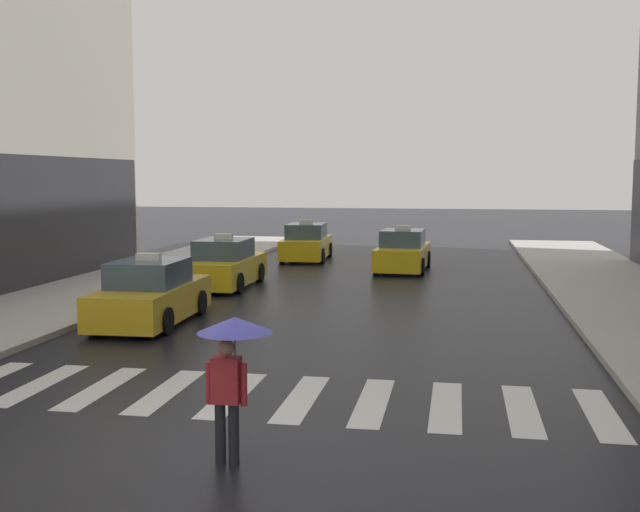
% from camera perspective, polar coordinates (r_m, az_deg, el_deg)
% --- Properties ---
extents(ground_plane, '(160.00, 160.00, 0.00)m').
position_cam_1_polar(ground_plane, '(10.51, -8.10, -14.81)').
color(ground_plane, black).
extents(crosswalk_markings, '(11.30, 2.80, 0.01)m').
position_cam_1_polar(crosswalk_markings, '(13.24, -3.95, -10.35)').
color(crosswalk_markings, silver).
rests_on(crosswalk_markings, ground).
extents(taxi_lead, '(2.04, 4.59, 1.80)m').
position_cam_1_polar(taxi_lead, '(19.88, -12.47, -2.85)').
color(taxi_lead, gold).
rests_on(taxi_lead, ground).
extents(taxi_second, '(1.95, 4.55, 1.80)m').
position_cam_1_polar(taxi_second, '(26.04, -7.10, -0.70)').
color(taxi_second, yellow).
rests_on(taxi_second, ground).
extents(taxi_third, '(2.08, 4.61, 1.80)m').
position_cam_1_polar(taxi_third, '(30.51, 6.17, 0.28)').
color(taxi_third, yellow).
rests_on(taxi_third, ground).
extents(taxi_fourth, '(2.08, 4.61, 1.80)m').
position_cam_1_polar(taxi_fourth, '(34.24, -1.01, 0.93)').
color(taxi_fourth, yellow).
rests_on(taxi_fourth, ground).
extents(pedestrian_with_umbrella, '(0.96, 0.96, 1.94)m').
position_cam_1_polar(pedestrian_with_umbrella, '(9.90, -6.57, -6.94)').
color(pedestrian_with_umbrella, black).
rests_on(pedestrian_with_umbrella, ground).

